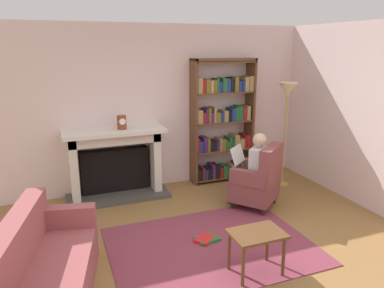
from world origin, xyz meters
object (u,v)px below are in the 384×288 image
at_px(seated_reader, 252,166).
at_px(side_table, 257,239).
at_px(armchair_reading, 259,180).
at_px(fireplace, 115,160).
at_px(bookshelf, 223,123).
at_px(mantel_clock, 122,122).
at_px(floor_lamp, 287,99).
at_px(sofa_floral, 42,275).

relative_size(seated_reader, side_table, 2.04).
bearing_deg(armchair_reading, fireplace, -72.16).
height_order(bookshelf, side_table, bookshelf).
bearing_deg(seated_reader, mantel_clock, -70.47).
xyz_separation_m(side_table, floor_lamp, (1.75, 2.06, 1.11)).
distance_m(bookshelf, floor_lamp, 1.16).
height_order(armchair_reading, seated_reader, seated_reader).
height_order(fireplace, sofa_floral, fireplace).
distance_m(bookshelf, armchair_reading, 1.40).
distance_m(armchair_reading, side_table, 1.69).
bearing_deg(armchair_reading, sofa_floral, -18.13).
relative_size(bookshelf, sofa_floral, 1.18).
xyz_separation_m(bookshelf, floor_lamp, (0.86, -0.63, 0.45)).
bearing_deg(bookshelf, seated_reader, -93.38).
height_order(bookshelf, floor_lamp, bookshelf).
bearing_deg(sofa_floral, side_table, -85.07).
height_order(bookshelf, armchair_reading, bookshelf).
xyz_separation_m(fireplace, mantel_clock, (0.12, -0.10, 0.63)).
relative_size(bookshelf, side_table, 3.84).
bearing_deg(mantel_clock, fireplace, 138.76).
relative_size(mantel_clock, side_table, 0.38).
bearing_deg(mantel_clock, seated_reader, -31.01).
height_order(fireplace, seated_reader, seated_reader).
bearing_deg(sofa_floral, floor_lamp, -52.63).
xyz_separation_m(armchair_reading, side_table, (-0.89, -1.44, -0.02)).
bearing_deg(seated_reader, floor_lamp, 170.39).
bearing_deg(fireplace, bookshelf, 0.98).
height_order(mantel_clock, side_table, mantel_clock).
bearing_deg(mantel_clock, sofa_floral, -117.65).
xyz_separation_m(mantel_clock, armchair_reading, (1.79, -1.12, -0.79)).
distance_m(armchair_reading, floor_lamp, 1.51).
distance_m(seated_reader, sofa_floral, 3.18).
bearing_deg(bookshelf, side_table, -108.22).
bearing_deg(floor_lamp, side_table, -130.27).
xyz_separation_m(armchair_reading, sofa_floral, (-2.98, -1.16, -0.10)).
xyz_separation_m(armchair_reading, floor_lamp, (0.85, 0.62, 1.08)).
relative_size(seated_reader, sofa_floral, 0.63).
relative_size(fireplace, sofa_floral, 0.88).
bearing_deg(armchair_reading, side_table, 18.73).
bearing_deg(floor_lamp, bookshelf, 143.78).
distance_m(armchair_reading, sofa_floral, 3.20).
xyz_separation_m(fireplace, floor_lamp, (2.76, -0.60, 0.92)).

